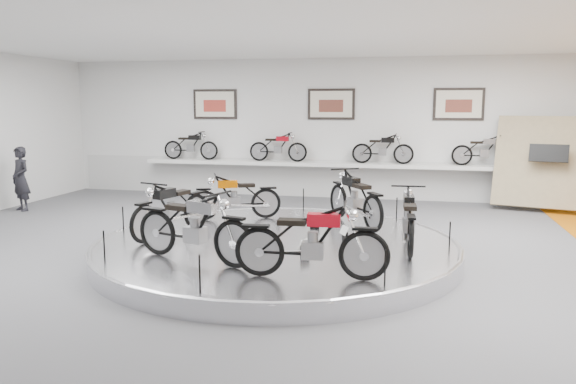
% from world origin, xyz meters
% --- Properties ---
extents(floor, '(16.00, 16.00, 0.00)m').
position_xyz_m(floor, '(0.00, 0.00, 0.00)').
color(floor, '#4C4C4E').
rests_on(floor, ground).
extents(ceiling, '(16.00, 16.00, 0.00)m').
position_xyz_m(ceiling, '(0.00, 0.00, 4.00)').
color(ceiling, white).
rests_on(ceiling, wall_back).
extents(wall_back, '(16.00, 0.00, 16.00)m').
position_xyz_m(wall_back, '(0.00, 7.00, 2.00)').
color(wall_back, silver).
rests_on(wall_back, floor).
extents(dado_band, '(15.68, 0.04, 1.10)m').
position_xyz_m(dado_band, '(0.00, 6.98, 0.55)').
color(dado_band, '#BCBCBA').
rests_on(dado_band, floor).
extents(display_platform, '(6.40, 6.40, 0.30)m').
position_xyz_m(display_platform, '(0.00, 0.30, 0.15)').
color(display_platform, silver).
rests_on(display_platform, floor).
extents(platform_rim, '(6.40, 6.40, 0.10)m').
position_xyz_m(platform_rim, '(0.00, 0.30, 0.27)').
color(platform_rim, '#B2B2BA').
rests_on(platform_rim, display_platform).
extents(shelf, '(11.00, 0.55, 0.10)m').
position_xyz_m(shelf, '(0.00, 6.70, 1.00)').
color(shelf, silver).
rests_on(shelf, wall_back).
extents(poster_left, '(1.35, 0.06, 0.88)m').
position_xyz_m(poster_left, '(-3.50, 6.96, 2.70)').
color(poster_left, beige).
rests_on(poster_left, wall_back).
extents(poster_center, '(1.35, 0.06, 0.88)m').
position_xyz_m(poster_center, '(0.00, 6.96, 2.70)').
color(poster_center, beige).
rests_on(poster_center, wall_back).
extents(poster_right, '(1.35, 0.06, 0.88)m').
position_xyz_m(poster_right, '(3.50, 6.96, 2.70)').
color(poster_right, beige).
rests_on(poster_right, wall_back).
extents(display_panel, '(2.56, 1.52, 2.30)m').
position_xyz_m(display_panel, '(5.60, 6.10, 1.25)').
color(display_panel, '#9C8964').
rests_on(display_panel, floor).
extents(shelf_bike_a, '(1.22, 0.43, 0.73)m').
position_xyz_m(shelf_bike_a, '(-4.20, 6.70, 1.42)').
color(shelf_bike_a, black).
rests_on(shelf_bike_a, shelf).
extents(shelf_bike_b, '(1.22, 0.43, 0.73)m').
position_xyz_m(shelf_bike_b, '(-1.50, 6.70, 1.42)').
color(shelf_bike_b, maroon).
rests_on(shelf_bike_b, shelf).
extents(shelf_bike_c, '(1.22, 0.43, 0.73)m').
position_xyz_m(shelf_bike_c, '(1.50, 6.70, 1.42)').
color(shelf_bike_c, black).
rests_on(shelf_bike_c, shelf).
extents(shelf_bike_d, '(1.22, 0.43, 0.73)m').
position_xyz_m(shelf_bike_d, '(4.20, 6.70, 1.42)').
color(shelf_bike_d, '#9E9EA2').
rests_on(shelf_bike_d, shelf).
extents(bike_a, '(0.70, 1.74, 1.01)m').
position_xyz_m(bike_a, '(2.28, 0.29, 0.80)').
color(bike_a, black).
rests_on(bike_a, display_platform).
extents(bike_b, '(1.57, 1.92, 1.10)m').
position_xyz_m(bike_b, '(1.22, 1.95, 0.85)').
color(bike_b, black).
rests_on(bike_b, display_platform).
extents(bike_c, '(1.73, 1.16, 0.96)m').
position_xyz_m(bike_c, '(-1.29, 1.95, 0.78)').
color(bike_c, '#AA4E00').
rests_on(bike_c, display_platform).
extents(bike_d, '(1.11, 1.86, 1.03)m').
position_xyz_m(bike_d, '(-1.98, 0.27, 0.82)').
color(bike_d, black).
rests_on(bike_d, display_platform).
extents(bike_e, '(1.99, 1.20, 1.11)m').
position_xyz_m(bike_e, '(-0.91, -1.27, 0.85)').
color(bike_e, '#9E9EA2').
rests_on(bike_e, display_platform).
extents(bike_f, '(1.86, 0.77, 1.07)m').
position_xyz_m(bike_f, '(0.99, -1.74, 0.84)').
color(bike_f, maroon).
rests_on(bike_f, display_platform).
extents(visitor, '(0.71, 0.61, 1.64)m').
position_xyz_m(visitor, '(-7.40, 3.21, 0.82)').
color(visitor, black).
rests_on(visitor, floor).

